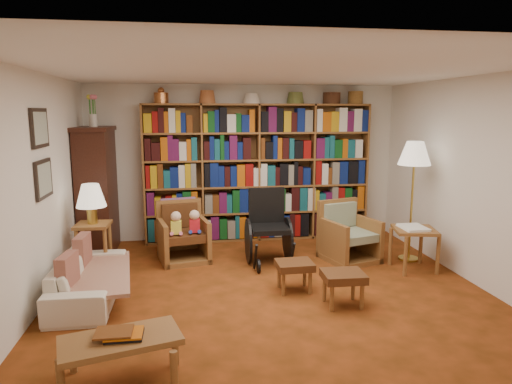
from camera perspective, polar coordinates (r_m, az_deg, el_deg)
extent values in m
plane|color=#8F3B16|center=(5.39, 1.98, -12.59)|extent=(5.00, 5.00, 0.00)
plane|color=white|center=(5.00, 2.15, 14.92)|extent=(5.00, 5.00, 0.00)
plane|color=white|center=(7.50, -1.43, 3.69)|extent=(5.00, 0.00, 5.00)
plane|color=white|center=(2.69, 11.90, -7.91)|extent=(5.00, 0.00, 5.00)
plane|color=white|center=(5.21, -26.08, -0.08)|extent=(0.00, 5.00, 5.00)
plane|color=white|center=(6.02, 26.14, 1.14)|extent=(0.00, 5.00, 5.00)
cube|color=brown|center=(7.39, 0.27, 2.42)|extent=(3.60, 0.30, 2.20)
cube|color=#37180F|center=(7.12, -19.21, -0.04)|extent=(0.45, 0.90, 1.80)
cube|color=#37180F|center=(7.03, -19.65, 7.45)|extent=(0.50, 0.95, 0.06)
cylinder|color=silver|center=(7.03, -19.70, 8.42)|extent=(0.12, 0.12, 0.18)
cube|color=black|center=(5.43, -25.46, 7.24)|extent=(0.03, 0.52, 0.42)
cube|color=gray|center=(5.43, -25.30, 7.25)|extent=(0.01, 0.44, 0.34)
cube|color=black|center=(5.48, -25.03, 1.49)|extent=(0.03, 0.52, 0.42)
cube|color=gray|center=(5.47, -24.88, 1.50)|extent=(0.01, 0.44, 0.34)
imported|color=beige|center=(5.53, -20.15, -10.09)|extent=(1.58, 0.62, 0.46)
cube|color=beige|center=(5.49, -19.68, -9.41)|extent=(0.96, 1.55, 0.04)
cube|color=maroon|center=(5.81, -20.86, -6.87)|extent=(0.14, 0.39, 0.38)
cube|color=maroon|center=(5.16, -22.51, -9.08)|extent=(0.16, 0.38, 0.37)
cube|color=brown|center=(6.23, -19.73, -3.90)|extent=(0.44, 0.44, 0.04)
cylinder|color=brown|center=(6.19, -21.42, -7.26)|extent=(0.05, 0.05, 0.62)
cylinder|color=brown|center=(6.12, -18.28, -7.26)|extent=(0.05, 0.05, 0.62)
cylinder|color=brown|center=(6.51, -20.76, -6.38)|extent=(0.05, 0.05, 0.62)
cylinder|color=brown|center=(6.44, -17.77, -6.37)|extent=(0.05, 0.05, 0.62)
cylinder|color=#B5983A|center=(6.20, -19.80, -2.78)|extent=(0.13, 0.13, 0.21)
cone|color=beige|center=(6.15, -19.94, -0.41)|extent=(0.38, 0.38, 0.29)
cube|color=brown|center=(6.60, -8.98, -8.09)|extent=(0.78, 0.80, 0.07)
cube|color=brown|center=(6.54, -11.64, -6.02)|extent=(0.20, 0.68, 0.58)
cube|color=brown|center=(6.53, -6.43, -5.90)|extent=(0.20, 0.68, 0.58)
cube|color=brown|center=(6.79, -9.04, -4.31)|extent=(0.66, 0.20, 0.82)
cube|color=#552F16|center=(6.48, -9.06, -5.41)|extent=(0.62, 0.66, 0.11)
cube|color=#552F16|center=(6.68, -9.09, -2.85)|extent=(0.52, 0.19, 0.35)
cube|color=#C43465|center=(6.77, -9.10, -2.23)|extent=(0.51, 0.16, 0.36)
cube|color=brown|center=(6.64, 11.55, -8.05)|extent=(0.84, 0.86, 0.07)
cube|color=brown|center=(6.48, 9.12, -6.06)|extent=(0.27, 0.68, 0.59)
cube|color=brown|center=(6.68, 14.05, -5.75)|extent=(0.27, 0.68, 0.59)
cube|color=brown|center=(6.82, 10.77, -4.26)|extent=(0.65, 0.27, 0.83)
cube|color=gray|center=(6.53, 11.73, -5.35)|extent=(0.66, 0.71, 0.11)
cube|color=gray|center=(6.72, 11.01, -2.79)|extent=(0.52, 0.24, 0.35)
cube|color=black|center=(6.22, 1.71, -4.62)|extent=(0.51, 0.51, 0.07)
cube|color=black|center=(6.40, 1.34, -1.66)|extent=(0.50, 0.06, 0.50)
cylinder|color=black|center=(6.34, -0.97, -6.12)|extent=(0.03, 0.62, 0.62)
cylinder|color=black|center=(6.43, 3.98, -5.91)|extent=(0.03, 0.62, 0.62)
cylinder|color=black|center=(6.02, 0.32, -9.23)|extent=(0.03, 0.18, 0.18)
cylinder|color=black|center=(6.09, 4.09, -9.03)|extent=(0.03, 0.18, 0.18)
cylinder|color=#B5983A|center=(6.90, 18.51, -7.88)|extent=(0.28, 0.28, 0.03)
cylinder|color=#B5983A|center=(6.73, 18.84, -2.25)|extent=(0.03, 0.03, 1.41)
cone|color=beige|center=(6.61, 19.23, 4.61)|extent=(0.44, 0.44, 0.32)
cube|color=brown|center=(6.35, 19.23, -4.52)|extent=(0.62, 0.62, 0.04)
cylinder|color=brown|center=(6.14, 18.19, -7.67)|extent=(0.05, 0.05, 0.52)
cylinder|color=brown|center=(6.35, 21.80, -7.32)|extent=(0.05, 0.05, 0.52)
cylinder|color=brown|center=(6.52, 16.45, -6.55)|extent=(0.05, 0.05, 0.52)
cylinder|color=brown|center=(6.72, 19.90, -6.27)|extent=(0.05, 0.05, 0.52)
cube|color=white|center=(6.35, 19.25, -4.21)|extent=(0.38, 0.44, 0.03)
cube|color=#552F16|center=(5.38, 4.84, -9.10)|extent=(0.43, 0.36, 0.08)
cylinder|color=brown|center=(5.30, 3.44, -11.45)|extent=(0.04, 0.04, 0.27)
cylinder|color=brown|center=(5.37, 6.78, -11.21)|extent=(0.04, 0.04, 0.27)
cylinder|color=brown|center=(5.53, 2.90, -10.52)|extent=(0.04, 0.04, 0.27)
cylinder|color=brown|center=(5.59, 6.10, -10.31)|extent=(0.04, 0.04, 0.27)
cube|color=#552F16|center=(5.06, 10.86, -10.30)|extent=(0.45, 0.39, 0.09)
cylinder|color=brown|center=(4.96, 9.46, -13.00)|extent=(0.04, 0.04, 0.29)
cylinder|color=brown|center=(5.07, 13.10, -12.62)|extent=(0.04, 0.04, 0.29)
cylinder|color=brown|center=(5.19, 8.55, -11.90)|extent=(0.04, 0.04, 0.29)
cylinder|color=brown|center=(5.30, 12.04, -11.57)|extent=(0.04, 0.04, 0.29)
cube|color=brown|center=(3.82, -16.59, -17.34)|extent=(0.99, 0.67, 0.05)
cylinder|color=brown|center=(3.83, -23.25, -20.77)|extent=(0.06, 0.06, 0.32)
cylinder|color=brown|center=(3.71, -10.22, -21.13)|extent=(0.06, 0.06, 0.32)
cylinder|color=brown|center=(4.14, -21.94, -18.29)|extent=(0.06, 0.06, 0.32)
cylinder|color=brown|center=(4.03, -10.07, -18.50)|extent=(0.06, 0.06, 0.32)
cube|color=brown|center=(3.80, -16.63, -16.64)|extent=(0.33, 0.29, 0.05)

